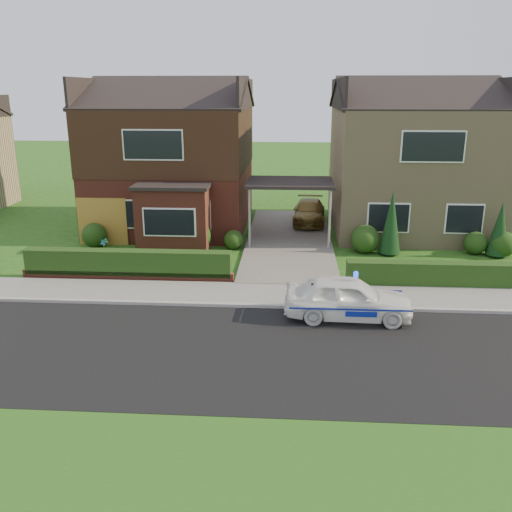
{
  "coord_description": "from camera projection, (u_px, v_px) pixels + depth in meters",
  "views": [
    {
      "loc": [
        0.03,
        -12.86,
        6.63
      ],
      "look_at": [
        -1.03,
        3.5,
        1.58
      ],
      "focal_mm": 38.0,
      "sensor_mm": 36.0,
      "label": 1
    }
  ],
  "objects": [
    {
      "name": "shrub_left_near",
      "position": [
        233.0,
        240.0,
        23.4
      ],
      "size": [
        0.84,
        0.84,
        0.84
      ],
      "primitive_type": "sphere",
      "color": "black",
      "rests_on": "ground"
    },
    {
      "name": "house_left",
      "position": [
        174.0,
        149.0,
        26.71
      ],
      "size": [
        7.5,
        9.53,
        7.25
      ],
      "color": "brown",
      "rests_on": "ground"
    },
    {
      "name": "driveway_car",
      "position": [
        309.0,
        212.0,
        27.56
      ],
      "size": [
        1.77,
        3.93,
        1.12
      ],
      "primitive_type": "imported",
      "rotation": [
        0.0,
        0.0,
        -0.05
      ],
      "color": "brown",
      "rests_on": "driveway"
    },
    {
      "name": "road",
      "position": [
        286.0,
        353.0,
        14.22
      ],
      "size": [
        60.0,
        6.0,
        0.02
      ],
      "primitive_type": "cube",
      "color": "black",
      "rests_on": "ground"
    },
    {
      "name": "driveway",
      "position": [
        289.0,
        240.0,
        24.69
      ],
      "size": [
        3.8,
        12.0,
        0.12
      ],
      "primitive_type": "cube",
      "color": "#666059",
      "rests_on": "ground"
    },
    {
      "name": "house_right",
      "position": [
        411.0,
        154.0,
        26.13
      ],
      "size": [
        7.5,
        8.06,
        7.25
      ],
      "color": "tan",
      "rests_on": "ground"
    },
    {
      "name": "police_car",
      "position": [
        348.0,
        298.0,
        16.2
      ],
      "size": [
        3.5,
        3.86,
        1.46
      ],
      "rotation": [
        0.0,
        0.0,
        1.54
      ],
      "color": "white",
      "rests_on": "ground"
    },
    {
      "name": "carport_link",
      "position": [
        290.0,
        184.0,
        23.88
      ],
      "size": [
        3.8,
        3.0,
        2.77
      ],
      "color": "black",
      "rests_on": "ground"
    },
    {
      "name": "potted_plant_c",
      "position": [
        151.0,
        243.0,
        23.05
      ],
      "size": [
        0.46,
        0.46,
        0.74
      ],
      "primitive_type": "imported",
      "rotation": [
        0.0,
        0.0,
        1.45
      ],
      "color": "gray",
      "rests_on": "ground"
    },
    {
      "name": "ground",
      "position": [
        286.0,
        353.0,
        14.22
      ],
      "size": [
        120.0,
        120.0,
        0.0
      ],
      "primitive_type": "plane",
      "color": "#1F4F15",
      "rests_on": "ground"
    },
    {
      "name": "conifer_b",
      "position": [
        499.0,
        231.0,
        22.14
      ],
      "size": [
        0.9,
        0.9,
        2.2
      ],
      "primitive_type": "cone",
      "color": "black",
      "rests_on": "ground"
    },
    {
      "name": "garage_door",
      "position": [
        103.0,
        221.0,
        23.92
      ],
      "size": [
        2.2,
        0.1,
        2.1
      ],
      "primitive_type": "cube",
      "color": "olive",
      "rests_on": "ground"
    },
    {
      "name": "hedge_left",
      "position": [
        129.0,
        279.0,
        19.77
      ],
      "size": [
        7.5,
        0.55,
        0.9
      ],
      "primitive_type": "cube",
      "color": "black",
      "rests_on": "ground"
    },
    {
      "name": "shrub_right_mid",
      "position": [
        475.0,
        243.0,
        22.66
      ],
      "size": [
        0.96,
        0.96,
        0.96
      ],
      "primitive_type": "sphere",
      "color": "black",
      "rests_on": "ground"
    },
    {
      "name": "shrub_right_near",
      "position": [
        365.0,
        239.0,
        22.81
      ],
      "size": [
        1.2,
        1.2,
        1.2
      ],
      "primitive_type": "sphere",
      "color": "black",
      "rests_on": "ground"
    },
    {
      "name": "shrub_right_far",
      "position": [
        503.0,
        244.0,
        22.29
      ],
      "size": [
        1.08,
        1.08,
        1.08
      ],
      "primitive_type": "sphere",
      "color": "black",
      "rests_on": "ground"
    },
    {
      "name": "dwarf_wall",
      "position": [
        128.0,
        276.0,
        19.58
      ],
      "size": [
        7.7,
        0.25,
        0.36
      ],
      "primitive_type": "cube",
      "color": "brown",
      "rests_on": "ground"
    },
    {
      "name": "grass_verge",
      "position": [
        283.0,
        486.0,
        9.45
      ],
      "size": [
        60.0,
        4.0,
        0.01
      ],
      "primitive_type": "cube",
      "color": "#1F4F15",
      "rests_on": "ground"
    },
    {
      "name": "shrub_left_far",
      "position": [
        94.0,
        235.0,
        23.64
      ],
      "size": [
        1.08,
        1.08,
        1.08
      ],
      "primitive_type": "sphere",
      "color": "black",
      "rests_on": "ground"
    },
    {
      "name": "potted_plant_a",
      "position": [
        105.0,
        248.0,
        22.42
      ],
      "size": [
        0.46,
        0.39,
        0.73
      ],
      "primitive_type": "imported",
      "rotation": [
        0.0,
        0.0,
        -0.41
      ],
      "color": "gray",
      "rests_on": "ground"
    },
    {
      "name": "potted_plant_b",
      "position": [
        124.0,
        264.0,
        20.2
      ],
      "size": [
        0.54,
        0.48,
        0.83
      ],
      "primitive_type": "imported",
      "rotation": [
        0.0,
        0.0,
        0.27
      ],
      "color": "gray",
      "rests_on": "ground"
    },
    {
      "name": "hedge_right",
      "position": [
        454.0,
        287.0,
        18.96
      ],
      "size": [
        7.5,
        0.55,
        0.8
      ],
      "primitive_type": "cube",
      "color": "black",
      "rests_on": "ground"
    },
    {
      "name": "kerb",
      "position": [
        287.0,
        307.0,
        17.11
      ],
      "size": [
        60.0,
        0.16,
        0.12
      ],
      "primitive_type": "cube",
      "color": "#9E9993",
      "rests_on": "ground"
    },
    {
      "name": "shrub_left_mid",
      "position": [
        195.0,
        235.0,
        23.14
      ],
      "size": [
        1.32,
        1.32,
        1.32
      ],
      "primitive_type": "sphere",
      "color": "black",
      "rests_on": "ground"
    },
    {
      "name": "sidewalk",
      "position": [
        288.0,
        295.0,
        18.11
      ],
      "size": [
        60.0,
        2.0,
        0.1
      ],
      "primitive_type": "cube",
      "color": "slate",
      "rests_on": "ground"
    },
    {
      "name": "conifer_a",
      "position": [
        391.0,
        224.0,
        22.35
      ],
      "size": [
        0.9,
        0.9,
        2.6
      ],
      "primitive_type": "cone",
      "color": "black",
      "rests_on": "ground"
    }
  ]
}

